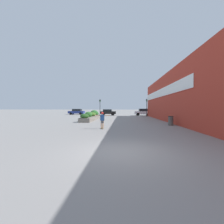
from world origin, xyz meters
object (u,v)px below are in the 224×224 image
(traffic_light_right, at_px, (147,105))
(trash_bin, at_px, (171,121))
(car_center_right, at_px, (77,112))
(skateboard, at_px, (102,128))
(skateboarder, at_px, (102,118))
(car_leftmost, at_px, (108,112))
(traffic_light_left, at_px, (100,105))
(car_center_left, at_px, (143,112))

(traffic_light_right, bearing_deg, trash_bin, -90.35)
(car_center_right, bearing_deg, traffic_light_right, -113.19)
(traffic_light_right, bearing_deg, skateboard, -109.91)
(skateboarder, bearing_deg, skateboard, -115.16)
(skateboard, height_order, car_leftmost, car_leftmost)
(car_leftmost, xyz_separation_m, traffic_light_right, (8.77, -4.28, 1.72))
(car_leftmost, bearing_deg, traffic_light_left, -15.82)
(skateboard, bearing_deg, skateboarder, 64.84)
(skateboarder, relative_size, car_center_left, 0.36)
(skateboarder, distance_m, car_center_right, 28.97)
(car_leftmost, bearing_deg, car_center_left, 85.38)
(car_center_right, bearing_deg, car_leftmost, -110.27)
(trash_bin, distance_m, traffic_light_right, 16.46)
(skateboard, xyz_separation_m, trash_bin, (6.91, 3.02, 0.43))
(car_center_left, height_order, traffic_light_right, traffic_light_right)
(traffic_light_left, distance_m, traffic_light_right, 10.07)
(car_center_right, relative_size, traffic_light_right, 1.15)
(trash_bin, distance_m, car_center_right, 29.69)
(skateboard, relative_size, car_center_left, 0.15)
(traffic_light_left, height_order, traffic_light_right, traffic_light_right)
(trash_bin, bearing_deg, car_center_left, 90.57)
(trash_bin, relative_size, traffic_light_right, 0.27)
(skateboard, relative_size, traffic_light_left, 0.16)
(car_center_left, xyz_separation_m, traffic_light_left, (-9.77, -3.90, 1.62))
(traffic_light_left, bearing_deg, trash_bin, -58.12)
(trash_bin, relative_size, car_center_left, 0.25)
(car_center_right, distance_m, traffic_light_right, 19.32)
(traffic_light_left, bearing_deg, car_center_left, 21.77)
(skateboard, bearing_deg, car_center_right, 100.49)
(car_leftmost, xyz_separation_m, car_center_left, (8.47, -0.68, 0.06))
(car_leftmost, height_order, car_center_left, car_center_left)
(skateboarder, xyz_separation_m, car_leftmost, (-1.76, 23.64, -0.16))
(trash_bin, xyz_separation_m, car_center_right, (-17.59, 23.91, 0.31))
(trash_bin, height_order, car_leftmost, car_leftmost)
(car_center_right, xyz_separation_m, traffic_light_left, (7.62, -7.88, 1.67))
(car_leftmost, xyz_separation_m, car_center_right, (-8.92, 3.29, 0.01))
(skateboard, bearing_deg, traffic_light_left, 87.99)
(trash_bin, bearing_deg, traffic_light_right, 89.65)
(traffic_light_left, bearing_deg, skateboarder, -80.88)
(traffic_light_left, bearing_deg, skateboard, -80.88)
(skateboarder, bearing_deg, car_center_left, 62.57)
(skateboard, distance_m, traffic_light_left, 19.45)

